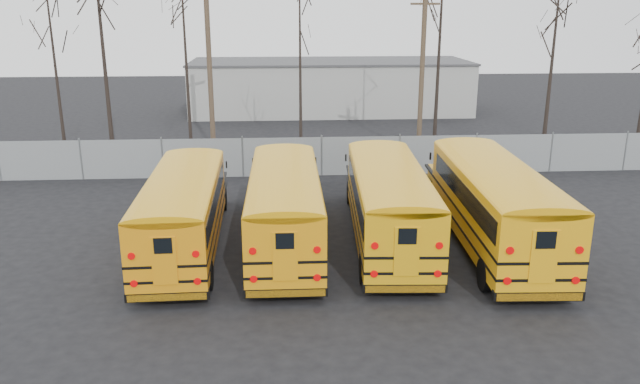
{
  "coord_description": "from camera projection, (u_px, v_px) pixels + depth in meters",
  "views": [
    {
      "loc": [
        -2.07,
        -18.84,
        8.39
      ],
      "look_at": [
        -0.62,
        3.71,
        1.6
      ],
      "focal_mm": 35.0,
      "sensor_mm": 36.0,
      "label": 1
    }
  ],
  "objects": [
    {
      "name": "tree_3",
      "position": [
        186.0,
        66.0,
        32.2
      ],
      "size": [
        0.26,
        0.26,
        10.78
      ],
      "primitive_type": "cone",
      "color": "black",
      "rests_on": "ground"
    },
    {
      "name": "tree_6",
      "position": [
        551.0,
        71.0,
        34.45
      ],
      "size": [
        0.26,
        0.26,
        9.76
      ],
      "primitive_type": "cone",
      "color": "black",
      "rests_on": "ground"
    },
    {
      "name": "bus_a",
      "position": [
        184.0,
        206.0,
        21.71
      ],
      "size": [
        2.61,
        10.35,
        2.88
      ],
      "rotation": [
        0.0,
        0.0,
        0.02
      ],
      "color": "black",
      "rests_on": "ground"
    },
    {
      "name": "tree_4",
      "position": [
        300.0,
        65.0,
        34.16
      ],
      "size": [
        0.26,
        0.26,
        10.47
      ],
      "primitive_type": "cone",
      "color": "black",
      "rests_on": "ground"
    },
    {
      "name": "bus_b",
      "position": [
        285.0,
        201.0,
        22.05
      ],
      "size": [
        2.52,
        10.6,
        2.96
      ],
      "rotation": [
        0.0,
        0.0,
        -0.01
      ],
      "color": "black",
      "rests_on": "ground"
    },
    {
      "name": "tree_1",
      "position": [
        56.0,
        72.0,
        31.74
      ],
      "size": [
        0.26,
        0.26,
        10.22
      ],
      "primitive_type": "cone",
      "color": "black",
      "rests_on": "ground"
    },
    {
      "name": "utility_pole_right",
      "position": [
        422.0,
        74.0,
        35.39
      ],
      "size": [
        1.61,
        0.39,
        9.06
      ],
      "rotation": [
        0.0,
        0.0,
        -0.17
      ],
      "color": "#4A3A2A",
      "rests_on": "ground"
    },
    {
      "name": "distant_building",
      "position": [
        330.0,
        87.0,
        50.68
      ],
      "size": [
        22.0,
        8.0,
        4.0
      ],
      "primitive_type": "cube",
      "color": "#9B9C97",
      "rests_on": "ground"
    },
    {
      "name": "bus_d",
      "position": [
        493.0,
        198.0,
        22.05
      ],
      "size": [
        3.11,
        11.4,
        3.16
      ],
      "rotation": [
        0.0,
        0.0,
        -0.05
      ],
      "color": "black",
      "rests_on": "ground"
    },
    {
      "name": "utility_pole_left",
      "position": [
        209.0,
        63.0,
        36.91
      ],
      "size": [
        1.7,
        0.69,
        9.87
      ],
      "rotation": [
        0.0,
        0.0,
        0.33
      ],
      "color": "#4C3B2B",
      "rests_on": "ground"
    },
    {
      "name": "ground",
      "position": [
        346.0,
        270.0,
        20.55
      ],
      "size": [
        120.0,
        120.0,
        0.0
      ],
      "primitive_type": "plane",
      "color": "black",
      "rests_on": "ground"
    },
    {
      "name": "fence",
      "position": [
        322.0,
        156.0,
        31.73
      ],
      "size": [
        40.0,
        0.04,
        2.0
      ],
      "primitive_type": "cube",
      "color": "gray",
      "rests_on": "ground"
    },
    {
      "name": "tree_5",
      "position": [
        439.0,
        49.0,
        35.52
      ],
      "size": [
        0.26,
        0.26,
        11.99
      ],
      "primitive_type": "cone",
      "color": "black",
      "rests_on": "ground"
    },
    {
      "name": "bus_c",
      "position": [
        388.0,
        197.0,
        22.39
      ],
      "size": [
        3.09,
        10.89,
        3.01
      ],
      "rotation": [
        0.0,
        0.0,
        -0.06
      ],
      "color": "black",
      "rests_on": "ground"
    },
    {
      "name": "tree_2",
      "position": [
        103.0,
        50.0,
        31.24
      ],
      "size": [
        0.26,
        0.26,
        12.43
      ],
      "primitive_type": "cone",
      "color": "black",
      "rests_on": "ground"
    }
  ]
}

